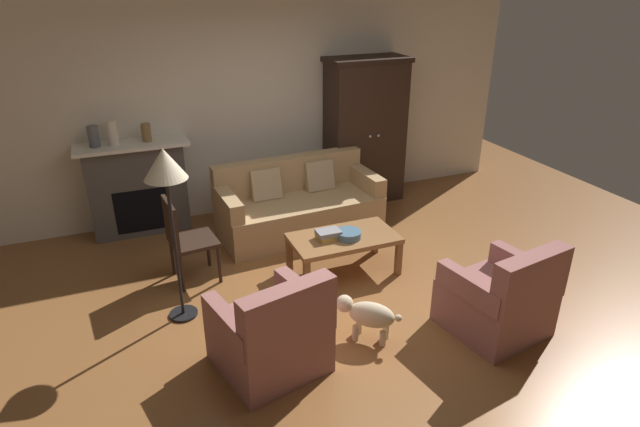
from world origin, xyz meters
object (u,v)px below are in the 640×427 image
object	(u,v)px
mantel_vase_cream	(112,133)
dog	(368,314)
side_chair_wooden	(184,236)
floor_lamp	(166,174)
coffee_table	(344,241)
armchair_near_left	(272,335)
fireplace	(138,187)
fruit_bowl	(348,234)
mantel_vase_slate	(93,136)
armchair_near_right	(500,300)
couch	(298,206)
mantel_vase_bronze	(146,133)
book_stack	(329,235)
armoire	(365,131)

from	to	relation	value
mantel_vase_cream	dog	world-z (taller)	mantel_vase_cream
side_chair_wooden	floor_lamp	distance (m)	1.07
coffee_table	armchair_near_left	bearing A→B (deg)	-134.80
fireplace	fruit_bowl	distance (m)	2.66
coffee_table	armchair_near_left	size ratio (longest dim) A/B	1.19
mantel_vase_slate	armchair_near_right	world-z (taller)	mantel_vase_slate
fireplace	dog	xyz separation A→B (m)	(1.59, -2.92, -0.32)
couch	mantel_vase_cream	distance (m)	2.27
mantel_vase_bronze	armchair_near_left	size ratio (longest dim) A/B	0.22
book_stack	mantel_vase_slate	distance (m)	2.85
fruit_bowl	mantel_vase_cream	xyz separation A→B (m)	(-2.07, 1.85, 0.80)
fruit_bowl	mantel_vase_slate	xyz separation A→B (m)	(-2.27, 1.85, 0.78)
coffee_table	side_chair_wooden	size ratio (longest dim) A/B	1.22
fruit_bowl	mantel_vase_slate	bearing A→B (deg)	140.92
couch	dog	distance (m)	2.22
book_stack	mantel_vase_bronze	size ratio (longest dim) A/B	1.24
mantel_vase_cream	floor_lamp	world-z (taller)	floor_lamp
armoire	mantel_vase_slate	xyz separation A→B (m)	(-3.33, 0.06, 0.27)
armoire	coffee_table	world-z (taller)	armoire
mantel_vase_slate	armchair_near_right	bearing A→B (deg)	-46.36
coffee_table	book_stack	size ratio (longest dim) A/B	4.28
armoire	armchair_near_right	bearing A→B (deg)	-94.56
armchair_near_left	armchair_near_right	bearing A→B (deg)	-8.02
mantel_vase_cream	armchair_near_right	bearing A→B (deg)	-48.28
fireplace	dog	size ratio (longest dim) A/B	2.67
armchair_near_right	book_stack	bearing A→B (deg)	124.93
armoire	fruit_bowl	distance (m)	2.14
armchair_near_right	dog	size ratio (longest dim) A/B	1.87
armoire	mantel_vase_bronze	bearing A→B (deg)	178.76
couch	mantel_vase_bronze	xyz separation A→B (m)	(-1.58, 0.69, 0.91)
fireplace	mantel_vase_cream	world-z (taller)	mantel_vase_cream
armoire	dog	size ratio (longest dim) A/B	4.08
mantel_vase_cream	fruit_bowl	bearing A→B (deg)	-41.68
armoire	fruit_bowl	size ratio (longest dim) A/B	7.24
armchair_near_left	mantel_vase_cream	bearing A→B (deg)	107.02
floor_lamp	couch	bearing A→B (deg)	38.47
side_chair_wooden	mantel_vase_cream	bearing A→B (deg)	110.08
couch	mantel_vase_slate	bearing A→B (deg)	162.16
mantel_vase_slate	couch	bearing A→B (deg)	-17.84
book_stack	couch	bearing A→B (deg)	86.56
mantel_vase_bronze	armchair_near_right	world-z (taller)	mantel_vase_bronze
coffee_table	mantel_vase_cream	size ratio (longest dim) A/B	3.90
mantel_vase_slate	side_chair_wooden	distance (m)	1.69
fruit_bowl	armoire	bearing A→B (deg)	59.37
side_chair_wooden	dog	xyz separation A→B (m)	(1.27, -1.54, -0.27)
mantel_vase_slate	coffee_table	bearing A→B (deg)	-38.78
armchair_near_right	floor_lamp	xyz separation A→B (m)	(-2.53, 1.27, 1.07)
coffee_table	fruit_bowl	distance (m)	0.11
fireplace	mantel_vase_slate	world-z (taller)	mantel_vase_slate
coffee_table	mantel_vase_bronze	size ratio (longest dim) A/B	5.32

